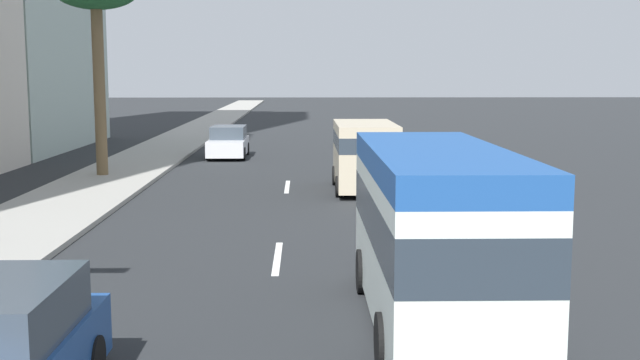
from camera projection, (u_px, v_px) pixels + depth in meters
ground_plane at (290, 168)px, 34.82m from camera, size 198.00×198.00×0.00m
sidewalk_right at (132, 167)px, 34.66m from camera, size 162.00×3.65×0.15m
lane_stripe_mid at (277, 258)px, 17.94m from camera, size 3.20×0.16×0.01m
lane_stripe_far at (287, 187)px, 29.11m from camera, size 3.20×0.16×0.01m
minibus_lead at (435, 229)px, 12.97m from camera, size 6.89×2.30×2.98m
van_second at (365, 152)px, 28.01m from camera, size 4.81×2.20×2.42m
car_third at (228, 143)px, 39.09m from camera, size 4.14×1.87×1.55m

